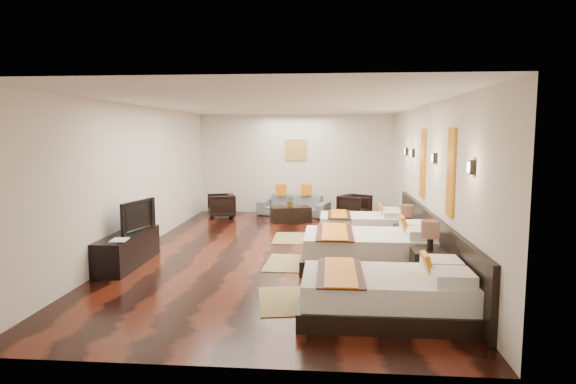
# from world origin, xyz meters

# --- Properties ---
(floor) EXTENTS (5.50, 9.50, 0.01)m
(floor) POSITION_xyz_m (0.00, 0.00, 0.00)
(floor) COLOR black
(floor) RESTS_ON ground
(ceiling) EXTENTS (5.50, 9.50, 0.01)m
(ceiling) POSITION_xyz_m (0.00, 0.00, 2.80)
(ceiling) COLOR white
(ceiling) RESTS_ON floor
(back_wall) EXTENTS (5.50, 0.01, 2.80)m
(back_wall) POSITION_xyz_m (0.00, 4.75, 1.40)
(back_wall) COLOR silver
(back_wall) RESTS_ON floor
(left_wall) EXTENTS (0.01, 9.50, 2.80)m
(left_wall) POSITION_xyz_m (-2.75, 0.00, 1.40)
(left_wall) COLOR silver
(left_wall) RESTS_ON floor
(right_wall) EXTENTS (0.01, 9.50, 2.80)m
(right_wall) POSITION_xyz_m (2.75, 0.00, 1.40)
(right_wall) COLOR silver
(right_wall) RESTS_ON floor
(headboard_panel) EXTENTS (0.08, 6.60, 0.90)m
(headboard_panel) POSITION_xyz_m (2.71, -0.80, 0.45)
(headboard_panel) COLOR black
(headboard_panel) RESTS_ON floor
(bed_near) EXTENTS (2.14, 1.35, 0.82)m
(bed_near) POSITION_xyz_m (1.70, -3.24, 0.28)
(bed_near) COLOR black
(bed_near) RESTS_ON floor
(bed_mid) EXTENTS (2.34, 1.47, 0.89)m
(bed_mid) POSITION_xyz_m (1.70, -0.96, 0.31)
(bed_mid) COLOR black
(bed_mid) RESTS_ON floor
(bed_far) EXTENTS (1.89, 1.19, 0.72)m
(bed_far) POSITION_xyz_m (1.69, 1.62, 0.25)
(bed_far) COLOR black
(bed_far) RESTS_ON floor
(nightstand_a) EXTENTS (0.50, 0.50, 1.00)m
(nightstand_a) POSITION_xyz_m (2.44, -2.00, 0.35)
(nightstand_a) COLOR black
(nightstand_a) RESTS_ON floor
(nightstand_b) EXTENTS (0.46, 0.46, 0.92)m
(nightstand_b) POSITION_xyz_m (2.44, 0.18, 0.32)
(nightstand_b) COLOR black
(nightstand_b) RESTS_ON floor
(jute_mat_near) EXTENTS (0.94, 1.31, 0.01)m
(jute_mat_near) POSITION_xyz_m (0.40, -2.79, 0.01)
(jute_mat_near) COLOR olive
(jute_mat_near) RESTS_ON floor
(jute_mat_mid) EXTENTS (0.79, 1.22, 0.01)m
(jute_mat_mid) POSITION_xyz_m (0.24, -0.83, 0.01)
(jute_mat_mid) COLOR olive
(jute_mat_mid) RESTS_ON floor
(jute_mat_far) EXTENTS (0.77, 1.21, 0.01)m
(jute_mat_far) POSITION_xyz_m (0.14, 1.24, 0.01)
(jute_mat_far) COLOR olive
(jute_mat_far) RESTS_ON floor
(tv_console) EXTENTS (0.50, 1.80, 0.55)m
(tv_console) POSITION_xyz_m (-2.50, -1.18, 0.28)
(tv_console) COLOR black
(tv_console) RESTS_ON floor
(tv) EXTENTS (0.34, 0.97, 0.56)m
(tv) POSITION_xyz_m (-2.45, -0.99, 0.83)
(tv) COLOR black
(tv) RESTS_ON tv_console
(book) EXTENTS (0.29, 0.37, 0.03)m
(book) POSITION_xyz_m (-2.50, -1.80, 0.57)
(book) COLOR black
(book) RESTS_ON tv_console
(figurine) EXTENTS (0.43, 0.43, 0.38)m
(figurine) POSITION_xyz_m (-2.50, -0.45, 0.74)
(figurine) COLOR brown
(figurine) RESTS_ON tv_console
(sofa) EXTENTS (2.07, 1.25, 0.57)m
(sofa) POSITION_xyz_m (-0.02, 4.24, 0.28)
(sofa) COLOR slate
(sofa) RESTS_ON floor
(armchair_left) EXTENTS (0.89, 0.88, 0.64)m
(armchair_left) POSITION_xyz_m (-1.95, 3.73, 0.32)
(armchair_left) COLOR black
(armchair_left) RESTS_ON floor
(armchair_right) EXTENTS (0.99, 0.98, 0.66)m
(armchair_right) POSITION_xyz_m (1.63, 3.75, 0.33)
(armchair_right) COLOR black
(armchair_right) RESTS_ON floor
(coffee_table) EXTENTS (1.10, 0.76, 0.40)m
(coffee_table) POSITION_xyz_m (-0.02, 3.19, 0.20)
(coffee_table) COLOR black
(coffee_table) RESTS_ON floor
(table_plant) EXTENTS (0.27, 0.24, 0.28)m
(table_plant) POSITION_xyz_m (-0.03, 3.19, 0.54)
(table_plant) COLOR #21581D
(table_plant) RESTS_ON coffee_table
(orange_panel_a) EXTENTS (0.04, 0.40, 1.30)m
(orange_panel_a) POSITION_xyz_m (2.73, -1.90, 1.70)
(orange_panel_a) COLOR #D86014
(orange_panel_a) RESTS_ON right_wall
(orange_panel_b) EXTENTS (0.04, 0.40, 1.30)m
(orange_panel_b) POSITION_xyz_m (2.73, 0.30, 1.70)
(orange_panel_b) COLOR #D86014
(orange_panel_b) RESTS_ON right_wall
(sconce_near) EXTENTS (0.07, 0.12, 0.18)m
(sconce_near) POSITION_xyz_m (2.70, -3.00, 1.85)
(sconce_near) COLOR black
(sconce_near) RESTS_ON right_wall
(sconce_mid) EXTENTS (0.07, 0.12, 0.18)m
(sconce_mid) POSITION_xyz_m (2.70, -0.80, 1.85)
(sconce_mid) COLOR black
(sconce_mid) RESTS_ON right_wall
(sconce_far) EXTENTS (0.07, 0.12, 0.18)m
(sconce_far) POSITION_xyz_m (2.70, 1.40, 1.85)
(sconce_far) COLOR black
(sconce_far) RESTS_ON right_wall
(sconce_lounge) EXTENTS (0.07, 0.12, 0.18)m
(sconce_lounge) POSITION_xyz_m (2.70, 2.30, 1.85)
(sconce_lounge) COLOR black
(sconce_lounge) RESTS_ON right_wall
(gold_artwork) EXTENTS (0.60, 0.04, 0.60)m
(gold_artwork) POSITION_xyz_m (0.00, 4.73, 1.80)
(gold_artwork) COLOR #AD873F
(gold_artwork) RESTS_ON back_wall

